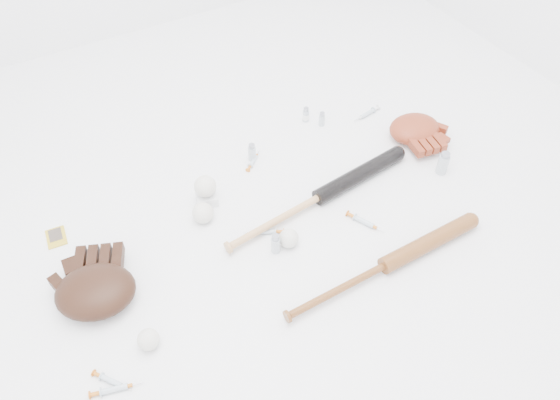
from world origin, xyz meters
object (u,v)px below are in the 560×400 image
bat_wood (385,265)px  glove_dark (95,291)px  bat_dark (319,197)px  pedestal (207,198)px

bat_wood → glove_dark: bearing=156.5°
bat_dark → bat_wood: (0.02, -0.36, -0.00)m
bat_wood → pedestal: 0.68m
bat_wood → pedestal: bearing=122.6°
bat_dark → bat_wood: size_ratio=1.05×
bat_dark → glove_dark: 0.82m
bat_wood → pedestal: (-0.37, 0.57, -0.01)m
glove_dark → pedestal: 0.52m
bat_wood → bat_dark: bearing=93.0°
bat_wood → pedestal: bat_wood is taller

